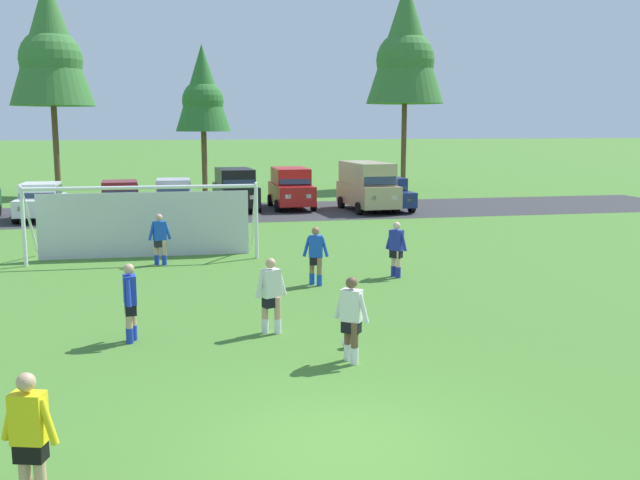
{
  "coord_description": "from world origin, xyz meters",
  "views": [
    {
      "loc": [
        -2.11,
        -9.01,
        4.41
      ],
      "look_at": [
        1.37,
        8.07,
        1.58
      ],
      "focal_mm": 39.71,
      "sensor_mm": 36.0,
      "label": 1
    }
  ],
  "objects_px": {
    "player_midfield_center": "(316,256)",
    "parked_car_slot_right": "(291,188)",
    "parked_car_slot_left": "(41,201)",
    "parked_car_slot_center_left": "(120,198)",
    "soccer_ball": "(347,343)",
    "parked_car_slot_far_right": "(367,185)",
    "player_trailing_back": "(351,320)",
    "player_striker_near": "(130,303)",
    "player_defender_far": "(396,250)",
    "soccer_goal": "(145,220)",
    "player_winger_left": "(160,239)",
    "parked_car_slot_center": "(174,196)",
    "player_winger_right": "(271,296)",
    "parked_car_slot_end": "(387,194)",
    "referee": "(30,441)",
    "parked_car_slot_center_right": "(235,189)"
  },
  "relations": [
    {
      "from": "parked_car_slot_left",
      "to": "parked_car_slot_center_left",
      "type": "distance_m",
      "value": 3.63
    },
    {
      "from": "referee",
      "to": "player_defender_far",
      "type": "height_order",
      "value": "same"
    },
    {
      "from": "soccer_ball",
      "to": "parked_car_slot_far_right",
      "type": "distance_m",
      "value": 23.25
    },
    {
      "from": "player_striker_near",
      "to": "parked_car_slot_left",
      "type": "bearing_deg",
      "value": 104.36
    },
    {
      "from": "player_striker_near",
      "to": "parked_car_slot_end",
      "type": "relative_size",
      "value": 0.38
    },
    {
      "from": "player_midfield_center",
      "to": "player_defender_far",
      "type": "height_order",
      "value": "same"
    },
    {
      "from": "player_striker_near",
      "to": "player_winger_right",
      "type": "distance_m",
      "value": 2.9
    },
    {
      "from": "player_winger_right",
      "to": "parked_car_slot_left",
      "type": "bearing_deg",
      "value": 111.65
    },
    {
      "from": "parked_car_slot_right",
      "to": "parked_car_slot_end",
      "type": "distance_m",
      "value": 5.12
    },
    {
      "from": "parked_car_slot_left",
      "to": "player_trailing_back",
      "type": "bearing_deg",
      "value": -67.58
    },
    {
      "from": "soccer_goal",
      "to": "player_defender_far",
      "type": "height_order",
      "value": "soccer_goal"
    },
    {
      "from": "player_trailing_back",
      "to": "parked_car_slot_right",
      "type": "xyz_separation_m",
      "value": [
        2.91,
        24.95,
        0.29
      ]
    },
    {
      "from": "player_winger_left",
      "to": "player_winger_right",
      "type": "relative_size",
      "value": 1.0
    },
    {
      "from": "parked_car_slot_center",
      "to": "parked_car_slot_left",
      "type": "bearing_deg",
      "value": -168.0
    },
    {
      "from": "soccer_ball",
      "to": "player_winger_left",
      "type": "distance_m",
      "value": 10.31
    },
    {
      "from": "parked_car_slot_center",
      "to": "parked_car_slot_far_right",
      "type": "xyz_separation_m",
      "value": [
        9.89,
        -1.05,
        0.47
      ]
    },
    {
      "from": "player_trailing_back",
      "to": "parked_car_slot_end",
      "type": "distance_m",
      "value": 24.32
    },
    {
      "from": "soccer_ball",
      "to": "player_winger_left",
      "type": "xyz_separation_m",
      "value": [
        -3.81,
        9.56,
        0.71
      ]
    },
    {
      "from": "soccer_goal",
      "to": "parked_car_slot_center",
      "type": "xyz_separation_m",
      "value": [
        0.94,
        12.45,
        -0.42
      ]
    },
    {
      "from": "player_defender_far",
      "to": "parked_car_slot_center_right",
      "type": "height_order",
      "value": "parked_car_slot_center_right"
    },
    {
      "from": "soccer_goal",
      "to": "player_midfield_center",
      "type": "distance_m",
      "value": 7.08
    },
    {
      "from": "soccer_goal",
      "to": "parked_car_slot_far_right",
      "type": "distance_m",
      "value": 15.72
    },
    {
      "from": "player_midfield_center",
      "to": "parked_car_slot_left",
      "type": "relative_size",
      "value": 0.39
    },
    {
      "from": "soccer_goal",
      "to": "parked_car_slot_far_right",
      "type": "height_order",
      "value": "soccer_goal"
    },
    {
      "from": "player_striker_near",
      "to": "parked_car_slot_left",
      "type": "relative_size",
      "value": 0.39
    },
    {
      "from": "soccer_goal",
      "to": "parked_car_slot_center_left",
      "type": "bearing_deg",
      "value": 97.99
    },
    {
      "from": "player_midfield_center",
      "to": "parked_car_slot_right",
      "type": "height_order",
      "value": "parked_car_slot_right"
    },
    {
      "from": "player_winger_right",
      "to": "parked_car_slot_center",
      "type": "distance_m",
      "value": 22.07
    },
    {
      "from": "soccer_goal",
      "to": "parked_car_slot_right",
      "type": "height_order",
      "value": "soccer_goal"
    },
    {
      "from": "player_winger_left",
      "to": "player_trailing_back",
      "type": "bearing_deg",
      "value": -70.41
    },
    {
      "from": "player_defender_far",
      "to": "soccer_ball",
      "type": "bearing_deg",
      "value": -115.59
    },
    {
      "from": "player_defender_far",
      "to": "parked_car_slot_far_right",
      "type": "distance_m",
      "value": 16.4
    },
    {
      "from": "player_winger_right",
      "to": "player_trailing_back",
      "type": "bearing_deg",
      "value": -60.6
    },
    {
      "from": "parked_car_slot_center_right",
      "to": "parked_car_slot_right",
      "type": "distance_m",
      "value": 2.98
    },
    {
      "from": "soccer_ball",
      "to": "player_defender_far",
      "type": "bearing_deg",
      "value": 64.41
    },
    {
      "from": "parked_car_slot_left",
      "to": "player_winger_right",
      "type": "bearing_deg",
      "value": -68.35
    },
    {
      "from": "player_defender_far",
      "to": "parked_car_slot_center_left",
      "type": "xyz_separation_m",
      "value": [
        -8.95,
        16.24,
        0.05
      ]
    },
    {
      "from": "soccer_ball",
      "to": "parked_car_slot_end",
      "type": "relative_size",
      "value": 0.05
    },
    {
      "from": "parked_car_slot_left",
      "to": "player_striker_near",
      "type": "bearing_deg",
      "value": -75.64
    },
    {
      "from": "player_defender_far",
      "to": "parked_car_slot_end",
      "type": "height_order",
      "value": "parked_car_slot_end"
    },
    {
      "from": "referee",
      "to": "parked_car_slot_end",
      "type": "distance_m",
      "value": 30.06
    },
    {
      "from": "referee",
      "to": "player_striker_near",
      "type": "relative_size",
      "value": 1.0
    },
    {
      "from": "referee",
      "to": "player_winger_right",
      "type": "relative_size",
      "value": 1.0
    },
    {
      "from": "player_winger_left",
      "to": "parked_car_slot_center_left",
      "type": "relative_size",
      "value": 0.38
    },
    {
      "from": "player_defender_far",
      "to": "parked_car_slot_center_right",
      "type": "relative_size",
      "value": 0.35
    },
    {
      "from": "parked_car_slot_far_right",
      "to": "player_winger_left",
      "type": "bearing_deg",
      "value": -129.07
    },
    {
      "from": "parked_car_slot_center_left",
      "to": "parked_car_slot_far_right",
      "type": "xyz_separation_m",
      "value": [
        12.46,
        -0.23,
        0.47
      ]
    },
    {
      "from": "parked_car_slot_right",
      "to": "parked_car_slot_end",
      "type": "relative_size",
      "value": 1.08
    },
    {
      "from": "player_defender_far",
      "to": "parked_car_slot_end",
      "type": "relative_size",
      "value": 0.38
    },
    {
      "from": "parked_car_slot_center",
      "to": "parked_car_slot_right",
      "type": "relative_size",
      "value": 0.92
    }
  ]
}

